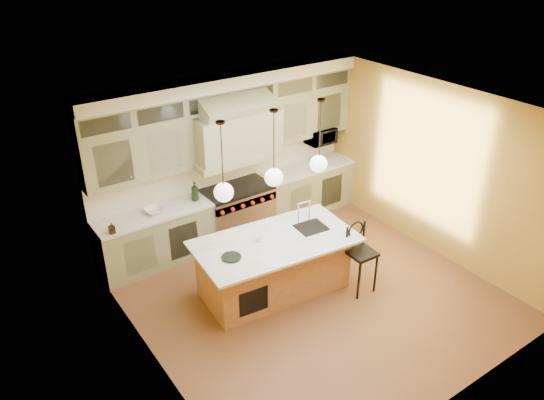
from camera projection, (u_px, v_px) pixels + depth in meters
floor at (312, 295)px, 8.09m from camera, size 5.00×5.00×0.00m
ceiling at (320, 112)px, 6.73m from camera, size 5.00×5.00×0.00m
wall_back at (225, 155)px, 9.22m from camera, size 5.00×0.00×5.00m
wall_front at (465, 306)px, 5.60m from camera, size 5.00×0.00×5.00m
wall_left at (148, 272)px, 6.15m from camera, size 0.00×5.00×5.00m
wall_right at (434, 169)px, 8.68m from camera, size 0.00×5.00×5.00m
back_cabinetry at (233, 161)px, 9.04m from camera, size 5.00×0.77×2.90m
range at (237, 211)px, 9.42m from camera, size 1.20×0.74×0.96m
kitchen_island at (274, 264)px, 7.99m from camera, size 2.49×1.49×1.35m
counter_stool at (360, 253)px, 7.94m from camera, size 0.41×0.41×1.13m
microwave at (321, 136)px, 10.03m from camera, size 0.54×0.37×0.30m
oil_bottle_a at (195, 191)px, 8.73m from camera, size 0.13×0.13×0.33m
oil_bottle_b at (112, 228)px, 7.84m from camera, size 0.09×0.09×0.18m
fruit_bowl at (154, 210)px, 8.42m from camera, size 0.33×0.33×0.08m
cup at (259, 238)px, 7.70m from camera, size 0.12×0.12×0.11m
pendant_left at (224, 190)px, 6.90m from camera, size 0.26×0.26×1.11m
pendant_center at (274, 175)px, 7.30m from camera, size 0.26×0.26×1.11m
pendant_right at (319, 162)px, 7.71m from camera, size 0.26×0.26×1.11m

